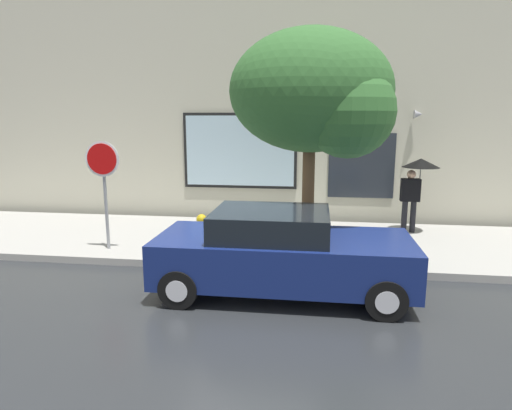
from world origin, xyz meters
name	(u,v)px	position (x,y,z in m)	size (l,w,h in m)	color
ground_plane	(251,292)	(0.00, 0.00, 0.00)	(60.00, 60.00, 0.00)	#282B2D
sidewalk	(269,241)	(0.00, 3.00, 0.07)	(20.00, 4.00, 0.15)	#A3A099
building_facade	(279,101)	(-0.01, 5.50, 3.48)	(20.00, 0.67, 7.00)	beige
parked_car	(281,253)	(0.52, 0.02, 0.73)	(4.33, 1.91, 1.47)	navy
fire_hydrant	(202,231)	(-1.40, 2.00, 0.53)	(0.30, 0.44, 0.77)	yellow
pedestrian_with_umbrella	(417,175)	(3.57, 4.08, 1.61)	(0.91, 0.91, 1.87)	black
street_tree	(318,96)	(1.08, 1.58, 3.43)	(3.18, 2.70, 4.57)	#4C3823
stop_sign	(103,174)	(-3.45, 1.65, 1.83)	(0.76, 0.10, 2.38)	gray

